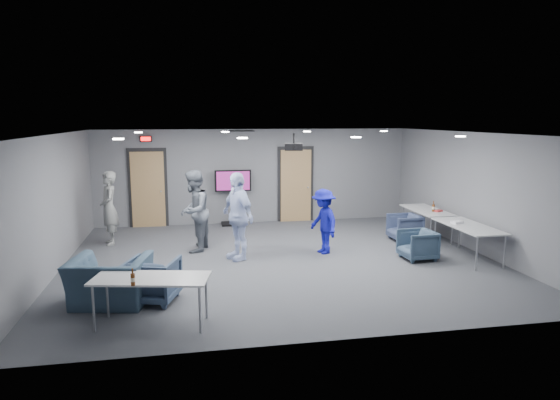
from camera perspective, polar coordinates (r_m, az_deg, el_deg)
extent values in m
plane|color=#3D3F45|center=(10.81, 0.08, -6.85)|extent=(9.00, 9.00, 0.00)
plane|color=silver|center=(10.38, 0.08, 7.62)|extent=(9.00, 9.00, 0.00)
cube|color=slate|center=(14.42, -2.90, 2.73)|extent=(9.00, 0.02, 2.70)
cube|color=slate|center=(6.70, 6.52, -5.13)|extent=(9.00, 0.02, 2.70)
cube|color=slate|center=(10.64, -24.47, -0.50)|extent=(0.02, 8.00, 2.70)
cube|color=slate|center=(12.17, 21.38, 0.85)|extent=(0.02, 8.00, 2.70)
cube|color=black|center=(14.33, -14.84, 1.30)|extent=(1.06, 0.06, 2.24)
cube|color=tan|center=(14.30, -14.85, 1.16)|extent=(0.90, 0.05, 2.10)
cylinder|color=#919399|center=(14.23, -13.45, 0.97)|extent=(0.04, 0.10, 0.04)
cube|color=black|center=(14.64, 1.79, 1.77)|extent=(1.06, 0.06, 2.24)
cube|color=tan|center=(14.60, 1.82, 1.63)|extent=(0.90, 0.05, 2.10)
cylinder|color=#919399|center=(14.64, 3.20, 1.45)|extent=(0.04, 0.10, 0.04)
cube|color=black|center=(14.18, -15.08, 6.77)|extent=(0.32, 0.06, 0.16)
cube|color=#FF0C0C|center=(14.14, -15.10, 6.76)|extent=(0.26, 0.02, 0.11)
cube|color=black|center=(13.08, -4.41, 7.89)|extent=(0.60, 0.60, 0.03)
cylinder|color=white|center=(8.46, -18.00, 6.65)|extent=(0.18, 0.18, 0.02)
cylinder|color=white|center=(12.04, -15.88, 7.44)|extent=(0.18, 0.18, 0.02)
cylinder|color=white|center=(8.45, -4.33, 7.07)|extent=(0.18, 0.18, 0.02)
cylinder|color=white|center=(12.03, -6.27, 7.74)|extent=(0.18, 0.18, 0.02)
cylinder|color=white|center=(8.90, 8.68, 7.11)|extent=(0.18, 0.18, 0.02)
cylinder|color=white|center=(12.35, 3.11, 7.82)|extent=(0.18, 0.18, 0.02)
cylinder|color=white|center=(9.74, 19.93, 6.85)|extent=(0.18, 0.18, 0.02)
cylinder|color=white|center=(12.97, 11.79, 7.71)|extent=(0.18, 0.18, 0.02)
imported|color=gray|center=(12.59, -18.96, -0.89)|extent=(0.57, 0.73, 1.77)
imported|color=slate|center=(11.46, -9.82, -1.25)|extent=(0.95, 1.08, 1.86)
imported|color=#C6D5FF|center=(10.70, -4.88, -1.84)|extent=(0.88, 1.20, 1.89)
imported|color=#161995|center=(11.20, 4.99, -2.45)|extent=(0.76, 1.05, 1.46)
imported|color=#394563|center=(12.78, 14.05, -3.06)|extent=(0.74, 0.72, 0.66)
imported|color=#35485C|center=(11.16, 15.43, -4.97)|extent=(0.74, 0.72, 0.64)
imported|color=#3C4D68|center=(8.63, -14.36, -8.82)|extent=(0.99, 1.01, 0.74)
imported|color=#384D61|center=(8.68, -18.88, -8.78)|extent=(1.39, 1.27, 0.78)
cube|color=silver|center=(13.12, 16.43, -1.12)|extent=(0.72, 1.72, 0.03)
cylinder|color=#919399|center=(13.75, 13.85, -2.08)|extent=(0.04, 0.04, 0.70)
cylinder|color=#919399|center=(12.38, 16.84, -3.47)|extent=(0.04, 0.04, 0.70)
cylinder|color=#919399|center=(13.99, 15.93, -1.98)|extent=(0.04, 0.04, 0.70)
cylinder|color=#919399|center=(12.65, 19.08, -3.33)|extent=(0.04, 0.04, 0.70)
cube|color=silver|center=(11.49, 20.72, -2.80)|extent=(0.77, 1.86, 0.03)
cylinder|color=#919399|center=(12.14, 17.30, -3.76)|extent=(0.04, 0.04, 0.70)
cylinder|color=#919399|center=(10.72, 21.56, -5.72)|extent=(0.04, 0.04, 0.70)
cylinder|color=#919399|center=(12.43, 19.81, -3.58)|extent=(0.04, 0.04, 0.70)
cylinder|color=#919399|center=(11.05, 24.27, -5.45)|extent=(0.04, 0.04, 0.70)
cube|color=silver|center=(7.57, -14.56, -8.67)|extent=(1.78, 1.03, 0.03)
cylinder|color=#919399|center=(7.78, -8.43, -10.82)|extent=(0.04, 0.04, 0.70)
cylinder|color=#919399|center=(8.16, -19.13, -10.27)|extent=(0.04, 0.04, 0.70)
cylinder|color=#919399|center=(7.28, -9.14, -12.27)|extent=(0.04, 0.04, 0.70)
cylinder|color=#919399|center=(7.69, -20.54, -11.57)|extent=(0.04, 0.04, 0.70)
cylinder|color=#603010|center=(7.26, -16.47, -8.71)|extent=(0.06, 0.06, 0.17)
cylinder|color=#603010|center=(7.23, -16.51, -7.79)|extent=(0.02, 0.02, 0.08)
cylinder|color=beige|center=(7.26, -16.47, -8.71)|extent=(0.06, 0.06, 0.06)
cylinder|color=#603010|center=(12.86, 17.12, -0.87)|extent=(0.07, 0.07, 0.18)
cylinder|color=#603010|center=(12.84, 17.15, -0.29)|extent=(0.02, 0.02, 0.08)
cylinder|color=beige|center=(12.86, 17.12, -0.87)|extent=(0.07, 0.07, 0.06)
cube|color=#B72E2D|center=(12.90, 17.64, -1.18)|extent=(0.23, 0.19, 0.04)
cube|color=white|center=(11.62, 19.58, -2.39)|extent=(0.27, 0.22, 0.05)
cube|color=black|center=(14.32, -5.32, -2.70)|extent=(0.68, 0.49, 0.06)
cylinder|color=black|center=(14.20, -5.36, -0.32)|extent=(0.06, 0.06, 1.17)
cube|color=black|center=(14.11, -5.40, 2.22)|extent=(1.02, 0.07, 0.60)
cube|color=#71195B|center=(14.06, -5.38, 2.20)|extent=(0.93, 0.01, 0.53)
cylinder|color=black|center=(10.80, 1.58, 7.05)|extent=(0.04, 0.04, 0.22)
cube|color=black|center=(10.81, 1.58, 6.09)|extent=(0.45, 0.40, 0.15)
cylinder|color=black|center=(10.64, 1.78, 6.04)|extent=(0.08, 0.06, 0.08)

